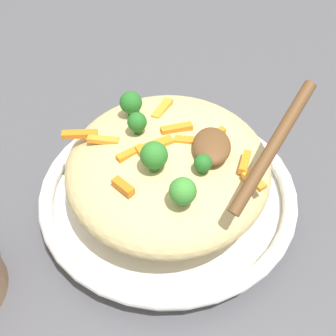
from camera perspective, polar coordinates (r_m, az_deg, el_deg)
name	(u,v)px	position (r m, az deg, el deg)	size (l,w,h in m)	color
ground_plane	(168,204)	(0.53, 0.00, -5.02)	(2.40, 2.40, 0.00)	#4C4C51
serving_bowl	(168,194)	(0.51, 0.00, -3.53)	(0.31, 0.31, 0.04)	white
pasta_mound	(168,165)	(0.48, 0.00, 0.39)	(0.25, 0.23, 0.08)	#D1BA7A
carrot_piece_0	(155,145)	(0.44, -1.81, 3.16)	(0.04, 0.01, 0.01)	orange
carrot_piece_1	(162,109)	(0.49, -0.80, 8.13)	(0.04, 0.01, 0.01)	orange
carrot_piece_2	(210,136)	(0.46, 5.78, 4.40)	(0.04, 0.01, 0.01)	orange
carrot_piece_3	(245,162)	(0.44, 10.51, 0.82)	(0.03, 0.01, 0.01)	orange
carrot_piece_4	(189,140)	(0.45, 2.90, 3.92)	(0.03, 0.01, 0.01)	orange
carrot_piece_5	(254,181)	(0.42, 11.72, -1.71)	(0.03, 0.01, 0.01)	orange
carrot_piece_6	(80,134)	(0.47, -12.04, 4.58)	(0.04, 0.01, 0.01)	orange
carrot_piece_7	(131,153)	(0.44, -5.14, 2.03)	(0.03, 0.01, 0.01)	orange
carrot_piece_8	(123,187)	(0.41, -6.18, -2.54)	(0.02, 0.01, 0.01)	orange
carrot_piece_9	(103,141)	(0.46, -8.90, 3.64)	(0.04, 0.01, 0.01)	orange
carrot_piece_10	(177,129)	(0.46, 1.20, 5.43)	(0.04, 0.01, 0.01)	orange
broccoli_floret_0	(137,122)	(0.45, -4.27, 6.27)	(0.02, 0.02, 0.03)	#205B1C
broccoli_floret_1	(131,103)	(0.48, -5.11, 8.87)	(0.03, 0.03, 0.03)	#205B1C
broccoli_floret_2	(154,156)	(0.41, -1.94, 1.70)	(0.03, 0.03, 0.03)	#296820
broccoli_floret_3	(183,191)	(0.38, 2.03, -3.23)	(0.03, 0.03, 0.03)	#377928
broccoli_floret_4	(203,164)	(0.41, 4.80, 0.60)	(0.02, 0.02, 0.02)	#205B1C
serving_spoon	(231,146)	(0.42, 8.64, 2.99)	(0.12, 0.11, 0.08)	brown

